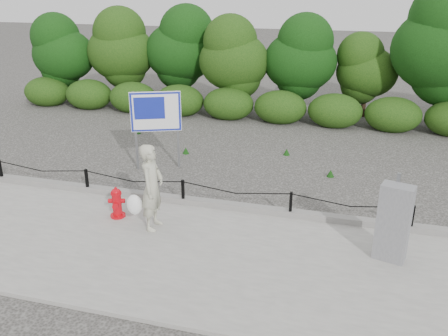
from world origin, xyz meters
TOP-DOWN VIEW (x-y plane):
  - ground at (0.00, 0.00)m, footprint 90.00×90.00m
  - sidewalk at (0.00, -2.00)m, footprint 14.00×4.00m
  - curb at (0.00, 0.05)m, footprint 14.00×0.22m
  - chain_barrier at (0.00, 0.00)m, footprint 10.06×0.06m
  - treeline at (0.69, 8.89)m, footprint 19.93×3.68m
  - fire_hydrant at (-1.17, -1.00)m, footprint 0.41×0.42m
  - pedestrian at (-0.22, -1.24)m, footprint 0.74×0.68m
  - utility_cabinet at (4.52, -1.17)m, footprint 0.63×0.48m
  - advertising_sign at (-1.53, 2.13)m, footprint 1.28×0.59m

SIDE VIEW (x-z plane):
  - ground at x=0.00m, z-range 0.00..0.00m
  - sidewalk at x=0.00m, z-range 0.00..0.08m
  - curb at x=0.00m, z-range 0.08..0.22m
  - fire_hydrant at x=-1.17m, z-range 0.06..0.76m
  - chain_barrier at x=0.00m, z-range 0.16..0.76m
  - utility_cabinet at x=4.52m, z-range 0.00..1.65m
  - pedestrian at x=-0.22m, z-range 0.06..1.90m
  - advertising_sign at x=-1.53m, z-range 0.45..2.64m
  - treeline at x=0.69m, z-range -0.07..4.93m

